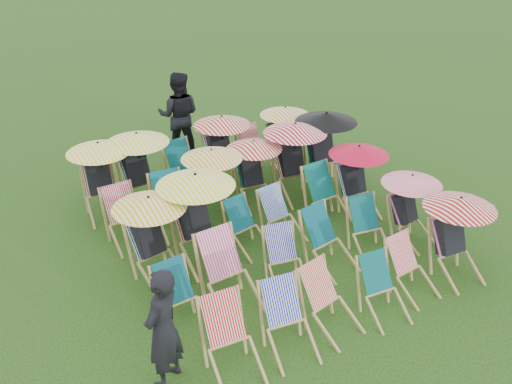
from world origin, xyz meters
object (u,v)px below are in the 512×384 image
person_rear (179,115)px  deckchair_5 (457,237)px  deckchair_29 (286,136)px  deckchair_0 (232,341)px  person_left (163,329)px

person_rear → deckchair_5: bearing=137.9°
deckchair_29 → person_rear: 2.34m
deckchair_0 → person_rear: person_rear is taller
deckchair_0 → person_left: 0.86m
deckchair_0 → person_left: bearing=166.2°
deckchair_29 → person_left: bearing=-139.4°
deckchair_5 → person_left: (-4.58, 0.24, 0.13)m
person_left → deckchair_29: bearing=-171.3°
person_rear → person_left: bearing=96.5°
deckchair_0 → deckchair_5: (3.83, 0.01, 0.21)m
deckchair_0 → person_left: person_left is taller
deckchair_0 → deckchair_5: deckchair_5 is taller
deckchair_0 → deckchair_29: 5.99m
person_rear → deckchair_29: bearing=170.0°
deckchair_29 → person_left: person_left is taller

